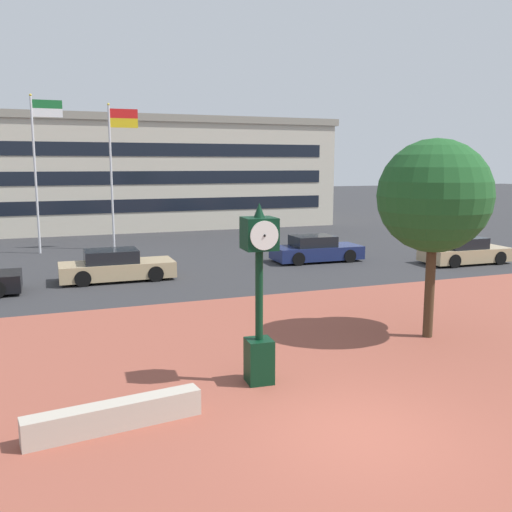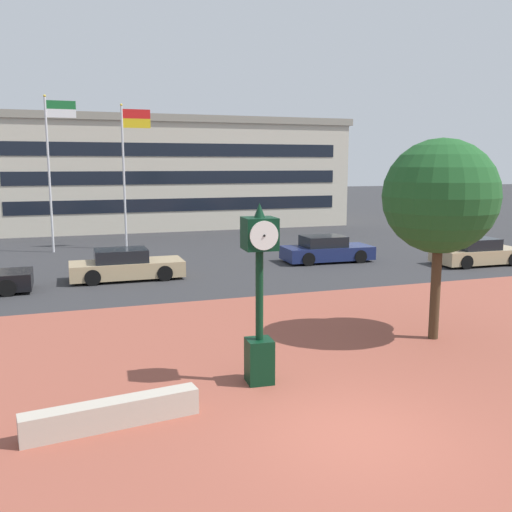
{
  "view_description": "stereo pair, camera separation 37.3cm",
  "coord_description": "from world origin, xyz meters",
  "views": [
    {
      "loc": [
        -5.02,
        -8.17,
        4.75
      ],
      "look_at": [
        -0.95,
        2.69,
        2.84
      ],
      "focal_mm": 39.49,
      "sensor_mm": 36.0,
      "label": 1
    },
    {
      "loc": [
        -4.67,
        -8.29,
        4.75
      ],
      "look_at": [
        -0.95,
        2.69,
        2.84
      ],
      "focal_mm": 39.49,
      "sensor_mm": 36.0,
      "label": 2
    }
  ],
  "objects": [
    {
      "name": "street_clock",
      "position": [
        -0.83,
        2.83,
        2.01
      ],
      "size": [
        0.72,
        0.8,
        3.95
      ],
      "rotation": [
        0.0,
        0.0,
        -0.06
      ],
      "color": "black",
      "rests_on": "ground"
    },
    {
      "name": "plaza_tree",
      "position": [
        4.9,
        4.38,
        3.82
      ],
      "size": [
        3.27,
        3.04,
        5.42
      ],
      "color": "#42301E",
      "rests_on": "ground"
    },
    {
      "name": "car_street_distant",
      "position": [
        7.34,
        16.44,
        0.57
      ],
      "size": [
        4.42,
        2.04,
        1.28
      ],
      "rotation": [
        0.0,
        0.0,
        4.68
      ],
      "color": "navy",
      "rests_on": "ground"
    },
    {
      "name": "flagpole_primary",
      "position": [
        -5.26,
        23.88,
        4.88
      ],
      "size": [
        1.6,
        0.14,
        8.32
      ],
      "color": "silver",
      "rests_on": "ground"
    },
    {
      "name": "flagpole_secondary",
      "position": [
        -1.33,
        23.88,
        4.78
      ],
      "size": [
        1.62,
        0.14,
        7.99
      ],
      "color": "silver",
      "rests_on": "ground"
    },
    {
      "name": "car_street_mid",
      "position": [
        13.78,
        13.39,
        0.57
      ],
      "size": [
        4.26,
        2.03,
        1.28
      ],
      "rotation": [
        0.0,
        0.0,
        4.69
      ],
      "color": "tan",
      "rests_on": "ground"
    },
    {
      "name": "car_street_far",
      "position": [
        -2.44,
        15.19,
        0.57
      ],
      "size": [
        4.6,
        1.91,
        1.28
      ],
      "rotation": [
        0.0,
        0.0,
        4.71
      ],
      "color": "tan",
      "rests_on": "ground"
    },
    {
      "name": "civic_building",
      "position": [
        3.14,
        38.19,
        4.07
      ],
      "size": [
        26.4,
        14.8,
        8.12
      ],
      "color": "beige",
      "rests_on": "ground"
    },
    {
      "name": "ground_plane",
      "position": [
        0.0,
        0.0,
        0.0
      ],
      "size": [
        200.0,
        200.0,
        0.0
      ],
      "primitive_type": "plane",
      "color": "#2D2D30"
    },
    {
      "name": "plaza_brick_paving",
      "position": [
        0.0,
        3.27,
        0.0
      ],
      "size": [
        44.0,
        14.53,
        0.01
      ],
      "primitive_type": "cube",
      "color": "brown",
      "rests_on": "ground"
    },
    {
      "name": "planter_wall",
      "position": [
        -4.06,
        1.68,
        0.25
      ],
      "size": [
        3.22,
        0.83,
        0.5
      ],
      "primitive_type": "cube",
      "rotation": [
        0.0,
        0.0,
        0.14
      ],
      "color": "#ADA393",
      "rests_on": "ground"
    }
  ]
}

